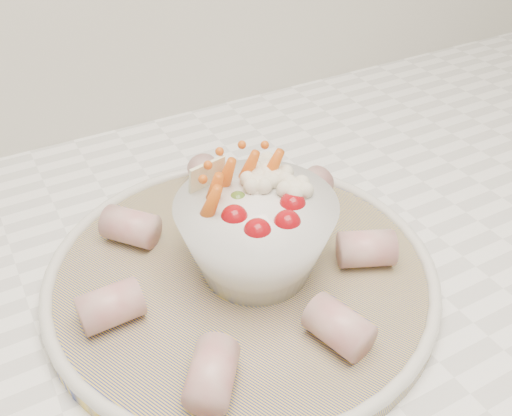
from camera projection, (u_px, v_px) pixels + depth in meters
serving_platter at (242, 272)px, 0.54m from camera, size 0.48×0.48×0.02m
veggie_bowl at (256, 232)px, 0.51m from camera, size 0.14×0.14×0.11m
cured_meat_rolls at (240, 255)px, 0.53m from camera, size 0.29×0.30×0.03m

